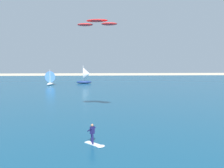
% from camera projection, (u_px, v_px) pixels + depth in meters
% --- Properties ---
extents(ocean, '(160.00, 90.00, 0.10)m').
position_uv_depth(ocean, '(109.00, 91.00, 53.95)').
color(ocean, navy).
rests_on(ocean, ground).
extents(kitesurfer, '(1.78, 1.78, 1.67)m').
position_uv_depth(kitesurfer, '(94.00, 137.00, 20.46)').
color(kitesurfer, white).
rests_on(kitesurfer, ocean).
extents(kite, '(4.80, 2.70, 0.69)m').
position_uv_depth(kite, '(97.00, 23.00, 28.10)').
color(kite, red).
extents(sailboat_leading, '(3.05, 3.49, 3.94)m').
position_uv_depth(sailboat_leading, '(51.00, 78.00, 64.93)').
color(sailboat_leading, silver).
rests_on(sailboat_leading, ocean).
extents(sailboat_trailing, '(4.12, 3.48, 4.83)m').
position_uv_depth(sailboat_trailing, '(86.00, 75.00, 68.46)').
color(sailboat_trailing, navy).
rests_on(sailboat_trailing, ocean).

